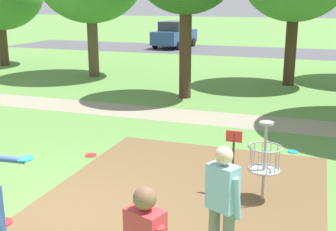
% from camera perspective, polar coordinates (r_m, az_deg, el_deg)
% --- Properties ---
extents(ground_plane, '(160.00, 160.00, 0.00)m').
position_cam_1_polar(ground_plane, '(7.32, -14.44, -12.79)').
color(ground_plane, '#5B8942').
extents(dirt_tee_pad, '(4.74, 5.43, 0.01)m').
position_cam_1_polar(dirt_tee_pad, '(7.85, 2.30, -10.27)').
color(dirt_tee_pad, brown).
rests_on(dirt_tee_pad, ground).
extents(disc_golf_basket, '(0.98, 0.58, 1.39)m').
position_cam_1_polar(disc_golf_basket, '(7.60, 12.05, -5.37)').
color(disc_golf_basket, '#9E9EA3').
rests_on(disc_golf_basket, ground).
extents(player_waiting_left, '(0.49, 0.45, 1.71)m').
position_cam_1_polar(player_waiting_left, '(5.37, 7.09, -11.53)').
color(player_waiting_left, slate).
rests_on(player_waiting_left, ground).
extents(frisbee_far_left, '(0.23, 0.23, 0.02)m').
position_cam_1_polar(frisbee_far_left, '(10.31, 16.01, -4.55)').
color(frisbee_far_left, '#1E93DB').
rests_on(frisbee_far_left, ground).
extents(frisbee_scattered_a, '(0.26, 0.26, 0.02)m').
position_cam_1_polar(frisbee_scattered_a, '(9.84, -10.03, -5.12)').
color(frisbee_scattered_a, red).
rests_on(frisbee_scattered_a, ground).
extents(parking_lot_strip, '(36.00, 6.00, 0.01)m').
position_cam_1_polar(parking_lot_strip, '(29.54, 11.90, 8.14)').
color(parking_lot_strip, '#4C4C51').
rests_on(parking_lot_strip, ground).
extents(parked_car_leftmost, '(2.30, 4.36, 1.84)m').
position_cam_1_polar(parked_car_leftmost, '(31.41, 0.86, 10.53)').
color(parked_car_leftmost, '#2D4784').
rests_on(parked_car_leftmost, ground).
extents(gravel_path, '(40.00, 1.52, 0.00)m').
position_cam_1_polar(gravel_path, '(12.97, 1.76, -0.00)').
color(gravel_path, gray).
rests_on(gravel_path, ground).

